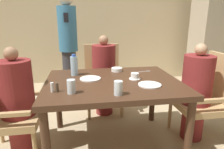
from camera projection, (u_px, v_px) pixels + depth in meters
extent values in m
plane|color=tan|center=(113.00, 144.00, 2.21)|extent=(16.00, 16.00, 0.00)
cube|color=#C6B289|center=(94.00, 15.00, 4.11)|extent=(8.00, 0.06, 2.80)
cube|color=tan|center=(212.00, 18.00, 3.83)|extent=(0.58, 0.58, 2.70)
cube|color=#422819|center=(113.00, 83.00, 2.01)|extent=(1.33, 1.04, 0.05)
cylinder|color=#422819|center=(47.00, 149.00, 1.58)|extent=(0.07, 0.07, 0.69)
cylinder|color=#422819|center=(189.00, 135.00, 1.76)|extent=(0.07, 0.07, 0.69)
cylinder|color=#422819|center=(58.00, 102.00, 2.46)|extent=(0.07, 0.07, 0.69)
cylinder|color=#422819|center=(152.00, 96.00, 2.64)|extent=(0.07, 0.07, 0.69)
cube|color=tan|center=(13.00, 118.00, 1.95)|extent=(0.52, 0.52, 0.07)
cube|color=tan|center=(18.00, 94.00, 2.13)|extent=(0.46, 0.04, 0.04)
cube|color=tan|center=(2.00, 115.00, 1.68)|extent=(0.46, 0.04, 0.04)
cylinder|color=tan|center=(44.00, 124.00, 2.26)|extent=(0.04, 0.04, 0.37)
cylinder|color=tan|center=(1.00, 128.00, 2.19)|extent=(0.04, 0.04, 0.37)
cylinder|color=maroon|center=(22.00, 134.00, 2.01)|extent=(0.24, 0.24, 0.44)
cylinder|color=maroon|center=(16.00, 89.00, 1.88)|extent=(0.32, 0.32, 0.54)
sphere|color=#997051|center=(11.00, 54.00, 1.78)|extent=(0.13, 0.13, 0.13)
cube|color=tan|center=(104.00, 85.00, 2.89)|extent=(0.52, 0.52, 0.07)
cube|color=tan|center=(102.00, 62.00, 3.04)|extent=(0.52, 0.05, 0.53)
cube|color=tan|center=(120.00, 74.00, 2.89)|extent=(0.04, 0.46, 0.04)
cube|color=tan|center=(87.00, 76.00, 2.82)|extent=(0.04, 0.46, 0.04)
cylinder|color=tan|center=(122.00, 105.00, 2.77)|extent=(0.04, 0.04, 0.37)
cylinder|color=tan|center=(89.00, 107.00, 2.70)|extent=(0.04, 0.04, 0.37)
cylinder|color=tan|center=(116.00, 93.00, 3.20)|extent=(0.04, 0.04, 0.37)
cylinder|color=tan|center=(88.00, 95.00, 3.14)|extent=(0.04, 0.04, 0.37)
cylinder|color=maroon|center=(104.00, 99.00, 2.89)|extent=(0.24, 0.24, 0.44)
cylinder|color=maroon|center=(104.00, 65.00, 2.75)|extent=(0.32, 0.32, 0.56)
sphere|color=#997051|center=(104.00, 40.00, 2.66)|extent=(0.13, 0.13, 0.13)
cube|color=tan|center=(199.00, 105.00, 2.24)|extent=(0.52, 0.52, 0.07)
cube|color=tan|center=(222.00, 78.00, 2.19)|extent=(0.05, 0.52, 0.53)
cube|color=tan|center=(215.00, 101.00, 1.97)|extent=(0.46, 0.04, 0.04)
cube|color=tan|center=(190.00, 85.00, 2.43)|extent=(0.46, 0.04, 0.04)
cylinder|color=tan|center=(189.00, 135.00, 2.05)|extent=(0.04, 0.04, 0.37)
cylinder|color=tan|center=(170.00, 115.00, 2.48)|extent=(0.04, 0.04, 0.37)
cylinder|color=tan|center=(203.00, 112.00, 2.55)|extent=(0.04, 0.04, 0.37)
cylinder|color=maroon|center=(192.00, 120.00, 2.28)|extent=(0.24, 0.24, 0.44)
cylinder|color=maroon|center=(197.00, 80.00, 2.15)|extent=(0.32, 0.32, 0.53)
sphere|color=tan|center=(201.00, 50.00, 2.06)|extent=(0.13, 0.13, 0.13)
cylinder|color=#2D2D33|center=(70.00, 75.00, 3.38)|extent=(0.23, 0.23, 0.82)
cylinder|color=teal|center=(67.00, 29.00, 3.17)|extent=(0.30, 0.30, 0.70)
cube|color=black|center=(66.00, 18.00, 2.95)|extent=(0.07, 0.01, 0.14)
cylinder|color=white|center=(90.00, 79.00, 2.05)|extent=(0.22, 0.22, 0.01)
cylinder|color=white|center=(150.00, 85.00, 1.86)|extent=(0.22, 0.22, 0.01)
cylinder|color=white|center=(135.00, 79.00, 2.05)|extent=(0.12, 0.12, 0.01)
cylinder|color=white|center=(135.00, 76.00, 2.05)|extent=(0.08, 0.08, 0.06)
cylinder|color=white|center=(117.00, 70.00, 2.35)|extent=(0.13, 0.13, 0.04)
cylinder|color=#A3C6DB|center=(74.00, 66.00, 2.17)|extent=(0.08, 0.08, 0.21)
cylinder|color=#3359B2|center=(74.00, 55.00, 2.14)|extent=(0.04, 0.04, 0.02)
cylinder|color=silver|center=(118.00, 88.00, 1.62)|extent=(0.07, 0.07, 0.12)
cylinder|color=silver|center=(71.00, 87.00, 1.65)|extent=(0.07, 0.07, 0.12)
cylinder|color=white|center=(52.00, 87.00, 1.69)|extent=(0.03, 0.03, 0.08)
cylinder|color=#4C3D2D|center=(57.00, 87.00, 1.69)|extent=(0.03, 0.03, 0.08)
cube|color=silver|center=(142.00, 72.00, 2.32)|extent=(0.18, 0.05, 0.00)
cube|color=silver|center=(148.00, 71.00, 2.36)|extent=(0.04, 0.03, 0.00)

